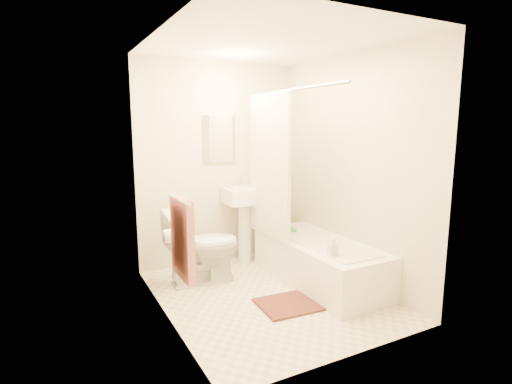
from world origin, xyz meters
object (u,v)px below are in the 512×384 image
soap_bottle (333,247)px  bathtub (319,262)px  toilet (202,246)px  bath_mat (292,304)px  sink (246,222)px

soap_bottle → bathtub: bearing=68.5°
toilet → bath_mat: bearing=-145.5°
toilet → bath_mat: toilet is taller
toilet → soap_bottle: toilet is taller
sink → toilet: bearing=-149.3°
toilet → sink: 0.79m
toilet → sink: size_ratio=0.79×
bath_mat → toilet: bearing=120.5°
bath_mat → bathtub: bearing=31.6°
sink → soap_bottle: bearing=-77.6°
toilet → bath_mat: (0.55, -0.93, -0.38)m
bathtub → toilet: bearing=151.8°
toilet → bath_mat: size_ratio=1.26×
bathtub → soap_bottle: soap_bottle is taller
toilet → bath_mat: 1.14m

